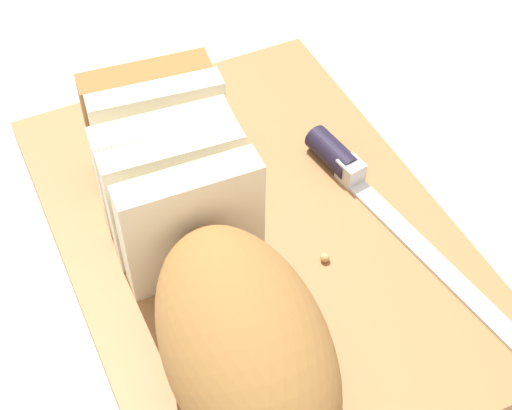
{
  "coord_description": "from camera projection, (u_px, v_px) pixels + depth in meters",
  "views": [
    {
      "loc": [
        -0.35,
        0.18,
        0.49
      ],
      "look_at": [
        0.0,
        0.0,
        0.05
      ],
      "focal_mm": 53.33,
      "sensor_mm": 36.0,
      "label": 1
    }
  ],
  "objects": [
    {
      "name": "crumb_stray_left",
      "position": [
        325.0,
        258.0,
        0.59
      ],
      "size": [
        0.01,
        0.01,
        0.01
      ],
      "primitive_type": "sphere",
      "color": "tan",
      "rests_on": "cutting_board"
    },
    {
      "name": "crumb_near_loaf",
      "position": [
        171.0,
        217.0,
        0.61
      ],
      "size": [
        0.01,
        0.01,
        0.01
      ],
      "primitive_type": "sphere",
      "color": "tan",
      "rests_on": "cutting_board"
    },
    {
      "name": "ground_plane",
      "position": [
        256.0,
        245.0,
        0.62
      ],
      "size": [
        3.0,
        3.0,
        0.0
      ],
      "primitive_type": "plane",
      "color": "beige"
    },
    {
      "name": "bread_knife",
      "position": [
        360.0,
        182.0,
        0.63
      ],
      "size": [
        0.27,
        0.05,
        0.02
      ],
      "rotation": [
        0.0,
        0.0,
        3.26
      ],
      "color": "silver",
      "rests_on": "cutting_board"
    },
    {
      "name": "bread_loaf",
      "position": [
        211.0,
        267.0,
        0.52
      ],
      "size": [
        0.35,
        0.14,
        0.1
      ],
      "rotation": [
        0.0,
        0.0,
        -0.11
      ],
      "color": "#996633",
      "rests_on": "cutting_board"
    },
    {
      "name": "cutting_board",
      "position": [
        256.0,
        237.0,
        0.62
      ],
      "size": [
        0.43,
        0.31,
        0.02
      ],
      "primitive_type": "cube",
      "rotation": [
        0.0,
        0.0,
        -0.03
      ],
      "color": "#9E6B3D",
      "rests_on": "ground_plane"
    },
    {
      "name": "crumb_near_knife",
      "position": [
        192.0,
        265.0,
        0.58
      ],
      "size": [
        0.0,
        0.0,
        0.0
      ],
      "primitive_type": "sphere",
      "color": "tan",
      "rests_on": "cutting_board"
    }
  ]
}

